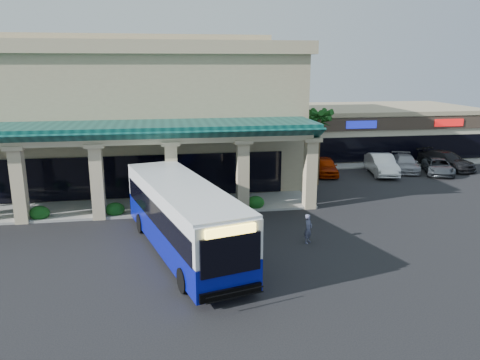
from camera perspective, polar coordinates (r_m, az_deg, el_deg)
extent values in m
plane|color=black|center=(25.50, -1.02, -7.52)|extent=(110.00, 110.00, 0.00)
imported|color=#4F526C|center=(25.34, 8.33, -5.89)|extent=(0.67, 0.68, 1.59)
imported|color=#A32300|center=(41.00, 10.39, 1.66)|extent=(2.54, 4.66, 1.51)
imported|color=white|center=(42.34, 16.86, 1.83)|extent=(2.78, 5.53, 1.74)
imported|color=#9E9FA6|center=(44.42, 19.48, 1.96)|extent=(3.35, 5.21, 1.40)
imported|color=#3B4148|center=(44.22, 23.01, 1.54)|extent=(3.78, 5.23, 1.32)
imported|color=black|center=(46.62, 23.83, 2.23)|extent=(3.78, 5.97, 1.61)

